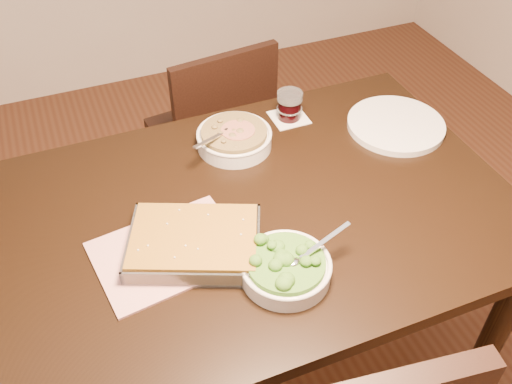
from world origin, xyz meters
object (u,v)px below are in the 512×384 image
(stew_bowl, at_px, (234,138))
(broccoli_bowl, at_px, (286,268))
(wine_tumbler, at_px, (289,105))
(table, at_px, (246,237))
(chair_far, at_px, (216,130))
(dinner_plate, at_px, (396,125))
(baking_dish, at_px, (194,243))

(stew_bowl, xyz_separation_m, broccoli_bowl, (-0.06, -0.49, -0.00))
(broccoli_bowl, relative_size, wine_tumbler, 2.68)
(table, height_order, broccoli_bowl, broccoli_bowl)
(chair_far, bearing_deg, broccoli_bowl, 74.21)
(table, bearing_deg, broccoli_bowl, -87.62)
(table, bearing_deg, wine_tumbler, 50.49)
(stew_bowl, relative_size, wine_tumbler, 2.48)
(broccoli_bowl, xyz_separation_m, chair_far, (0.15, 0.95, -0.31))
(dinner_plate, height_order, chair_far, chair_far)
(broccoli_bowl, relative_size, chair_far, 0.28)
(dinner_plate, distance_m, chair_far, 0.74)
(wine_tumbler, bearing_deg, baking_dish, -136.40)
(dinner_plate, bearing_deg, table, -163.20)
(broccoli_bowl, bearing_deg, chair_far, 81.27)
(baking_dish, bearing_deg, chair_far, 91.50)
(stew_bowl, bearing_deg, baking_dish, -123.59)
(stew_bowl, distance_m, broccoli_bowl, 0.50)
(table, relative_size, baking_dish, 3.77)
(stew_bowl, relative_size, baking_dish, 0.59)
(wine_tumbler, bearing_deg, stew_bowl, -161.45)
(stew_bowl, height_order, chair_far, chair_far)
(stew_bowl, relative_size, broccoli_bowl, 0.93)
(stew_bowl, xyz_separation_m, baking_dish, (-0.23, -0.34, -0.00))
(stew_bowl, bearing_deg, chair_far, 79.34)
(wine_tumbler, bearing_deg, chair_far, 106.99)
(wine_tumbler, bearing_deg, broccoli_bowl, -115.18)
(baking_dish, height_order, wine_tumbler, wine_tumbler)
(stew_bowl, height_order, wine_tumbler, wine_tumbler)
(table, relative_size, chair_far, 1.66)
(stew_bowl, bearing_deg, dinner_plate, -11.42)
(broccoli_bowl, bearing_deg, table, 92.38)
(stew_bowl, relative_size, chair_far, 0.26)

